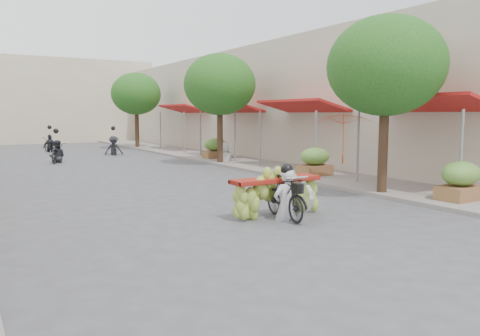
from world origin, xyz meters
name	(u,v)px	position (x,y,z in m)	size (l,w,h in m)	color
ground	(340,261)	(0.00, 0.00, 0.00)	(120.00, 120.00, 0.00)	#505055
sidewalk_right	(238,160)	(7.00, 15.00, 0.06)	(4.00, 60.00, 0.12)	gray
shophouse_row_right	(326,103)	(11.99, 14.00, 3.00)	(9.77, 40.00, 6.00)	#BFB29E
far_building	(28,101)	(0.00, 38.00, 3.50)	(20.00, 6.00, 7.00)	beige
street_tree_near	(386,66)	(5.40, 4.00, 3.78)	(3.40, 3.40, 5.25)	#3A2719
street_tree_mid	(220,85)	(5.40, 14.00, 3.78)	(3.40, 3.40, 5.25)	#3A2719
street_tree_far	(136,94)	(5.40, 26.00, 3.78)	(3.40, 3.40, 5.25)	#3A2719
produce_crate_near	(461,178)	(6.20, 2.00, 0.71)	(1.20, 0.88, 1.16)	brown
produce_crate_mid	(315,159)	(6.20, 8.00, 0.71)	(1.20, 0.88, 1.16)	brown
produce_crate_far	(215,147)	(6.20, 16.00, 0.71)	(1.20, 0.88, 1.16)	brown
banana_motorbike	(281,187)	(1.07, 3.12, 0.73)	(2.27, 1.87, 2.19)	black
market_umbrella	(345,112)	(6.07, 6.35, 2.49)	(2.34, 2.34, 1.78)	#D6461C
pedestrian	(225,142)	(5.90, 14.45, 1.04)	(0.92, 0.57, 1.83)	silver
bg_motorbike_a	(57,148)	(-1.14, 18.91, 0.73)	(1.28, 1.80, 1.95)	black
bg_motorbike_b	(113,141)	(2.55, 21.87, 0.83)	(1.13, 1.94, 1.95)	black
bg_motorbike_c	(50,140)	(-0.31, 25.98, 0.79)	(1.08, 1.76, 1.95)	black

